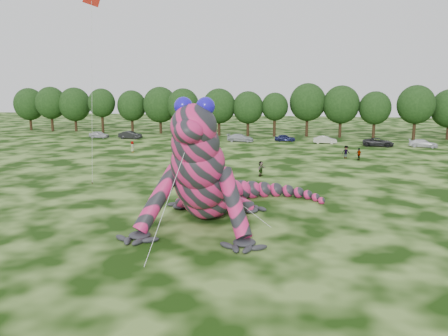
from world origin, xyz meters
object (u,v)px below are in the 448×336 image
Objects in this scene: car_4 at (285,138)px; spectator_4 at (132,147)px; tree_2 at (75,110)px; tree_0 at (30,109)px; tree_10 at (307,110)px; tree_12 at (375,115)px; tree_1 at (51,109)px; car_0 at (99,135)px; tree_8 at (248,114)px; car_5 at (325,140)px; flying_kite at (92,16)px; car_1 at (130,135)px; car_6 at (378,142)px; spectator_0 at (198,158)px; tree_6 at (183,112)px; tree_11 at (341,112)px; car_2 at (192,137)px; tree_5 at (160,110)px; car_7 at (423,143)px; tree_3 at (102,111)px; spectator_5 at (261,169)px; spectator_2 at (346,152)px; tree_4 at (132,112)px; spectator_1 at (201,161)px; tree_9 at (275,115)px; tree_13 at (415,113)px; inflatable_gecko at (210,157)px; tree_7 at (219,112)px; car_3 at (240,138)px; spectator_3 at (359,154)px.

spectator_4 is at bearing 122.94° from car_4.
tree_0 is at bearing 177.66° from tree_2.
tree_10 is 12.67m from tree_12.
tree_1 is 19.61m from car_0.
car_5 is at bearing -30.90° from tree_8.
flying_kite is 44.82m from car_1.
spectator_4 reaches higher than car_4.
car_6 is 33.96m from spectator_0.
tree_6 is 0.94× the size of tree_11.
tree_5 is at bearing 39.96° from car_2.
car_6 is 1.13× the size of car_7.
tree_3 is 55.25m from spectator_5.
tree_11 is at bearing 67.87° from spectator_2.
spectator_1 is (24.82, -37.45, -3.69)m from tree_4.
tree_10 is at bearing -0.21° from tree_2.
car_7 is (39.48, -0.53, -0.02)m from car_2.
tree_9 is at bearing 22.44° from spectator_5.
flying_kite is 4.08× the size of car_7.
tree_12 is at bearing -4.18° from tree_11.
tree_13 reaches higher than car_6.
car_4 is at bearing -140.69° from tree_11.
car_5 is at bearing -43.90° from tree_9.
car_0 is (3.69, -9.00, -4.06)m from tree_3.
tree_10 is 6.20× the size of spectator_5.
tree_10 is at bearing -70.94° from car_0.
flying_kite reaches higher than tree_4.
tree_13 is at bearing -0.48° from tree_9.
tree_3 is 5.60× the size of spectator_1.
tree_8 is at bearing 95.06° from inflatable_gecko.
spectator_0 is 10.25m from spectator_5.
tree_4 is 52.43m from spectator_5.
car_2 is (16.56, -11.79, -3.86)m from tree_4.
tree_9 is at bearing -2.58° from tree_5.
car_7 is 46.97m from spectator_4.
tree_2 is 2.58× the size of car_4.
tree_7 is 1.06× the size of tree_12.
flying_kite reaches higher than tree_1.
spectator_1 is (30.90, -35.80, -3.88)m from tree_3.
car_3 is (13.34, -8.95, -4.05)m from tree_6.
tree_12 is 2.22× the size of car_5.
car_0 is (-14.47, -8.62, -4.08)m from tree_6.
spectator_3 is (32.29, -25.58, -3.92)m from tree_6.
tree_1 reaches higher than inflatable_gecko.
tree_2 is 1.07× the size of tree_12.
car_0 is 2.30× the size of spectator_5.
tree_8 is 5.30m from tree_9.
tree_5 is at bearing 152.96° from spectator_0.
tree_3 is at bearing -4.45° from tree_1.
tree_11 is 1.12× the size of tree_12.
inflatable_gecko is at bearing -27.32° from flying_kite.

